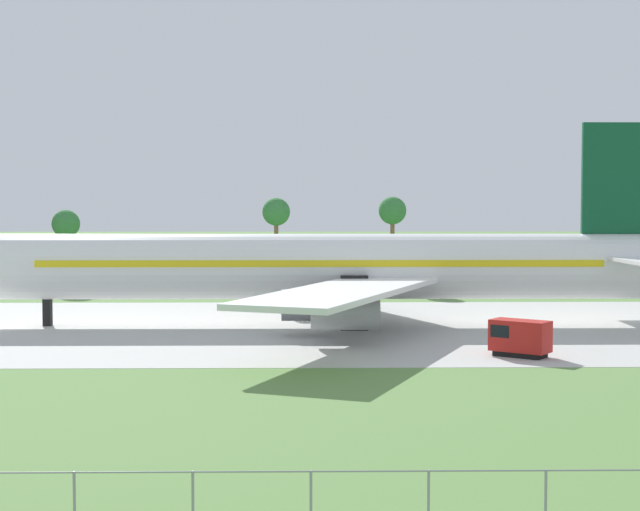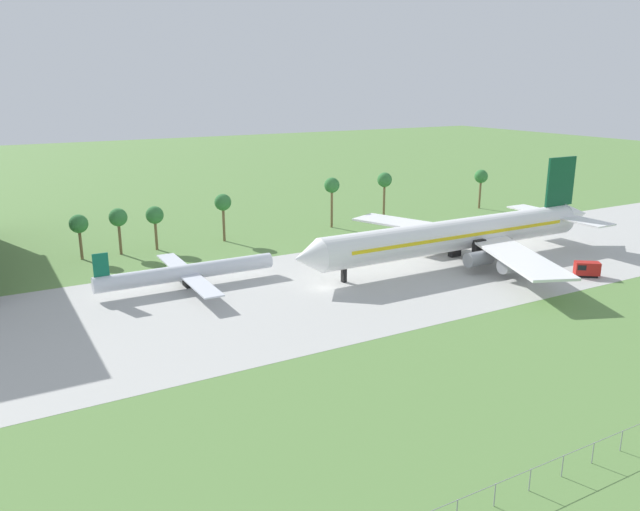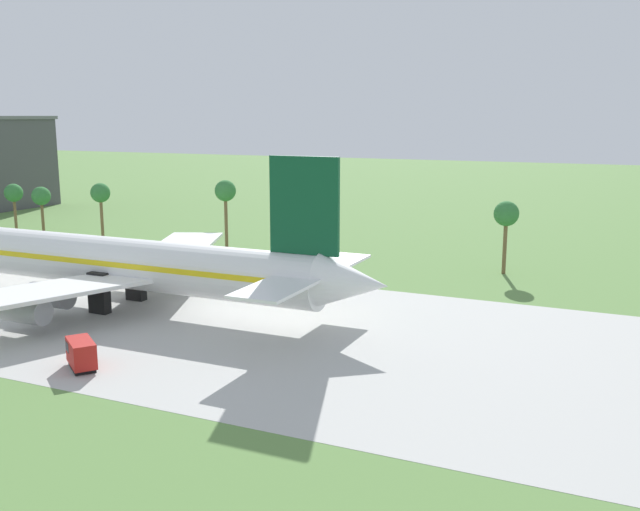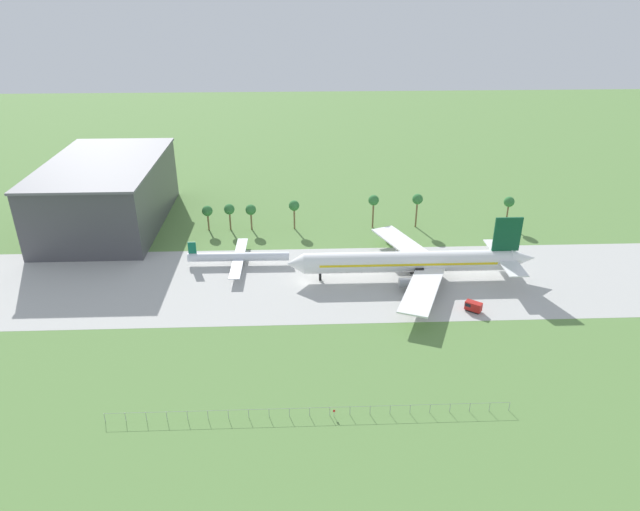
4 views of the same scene
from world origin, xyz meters
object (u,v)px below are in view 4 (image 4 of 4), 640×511
jet_airliner (413,262)px  terminal_building (107,193)px  baggage_tug (473,306)px  no_stopping_sign (334,412)px  regional_aircraft (238,257)px

jet_airliner → terminal_building: bearing=155.5°
jet_airliner → baggage_tug: (12.46, -18.45, -3.91)m
jet_airliner → no_stopping_sign: 62.39m
baggage_tug → jet_airliner: bearing=124.0°
baggage_tug → no_stopping_sign: baggage_tug is taller
baggage_tug → terminal_building: bearing=150.3°
jet_airliner → terminal_building: terminal_building is taller
jet_airliner → regional_aircraft: bearing=167.8°
regional_aircraft → jet_airliner: bearing=-12.2°
regional_aircraft → no_stopping_sign: 71.88m
jet_airliner → baggage_tug: bearing=-56.0°
no_stopping_sign → baggage_tug: bearing=44.7°
no_stopping_sign → terminal_building: bearing=125.5°
jet_airliner → regional_aircraft: size_ratio=2.34×
terminal_building → jet_airliner: bearing=-24.5°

